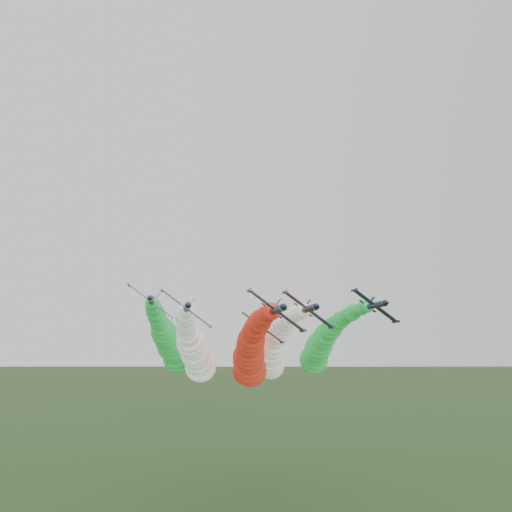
# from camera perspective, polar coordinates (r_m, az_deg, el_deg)

# --- Properties ---
(jet_lead) EXTENTS (14.50, 72.96, 18.71)m
(jet_lead) POSITION_cam_1_polar(r_m,az_deg,el_deg) (119.19, -0.61, -11.35)
(jet_lead) COLOR black
(jet_lead) RESTS_ON ground
(jet_inner_left) EXTENTS (14.60, 73.07, 18.81)m
(jet_inner_left) POSITION_cam_1_polar(r_m,az_deg,el_deg) (126.74, -6.98, -10.85)
(jet_inner_left) COLOR black
(jet_inner_left) RESTS_ON ground
(jet_inner_right) EXTENTS (14.05, 72.51, 18.25)m
(jet_inner_right) POSITION_cam_1_polar(r_m,az_deg,el_deg) (129.16, 2.03, -10.79)
(jet_inner_right) COLOR black
(jet_inner_right) RESTS_ON ground
(jet_outer_left) EXTENTS (14.70, 73.16, 18.90)m
(jet_outer_left) POSITION_cam_1_polar(r_m,az_deg,el_deg) (138.13, -9.73, -9.93)
(jet_outer_left) COLOR black
(jet_outer_left) RESTS_ON ground
(jet_outer_right) EXTENTS (14.54, 73.00, 18.74)m
(jet_outer_right) POSITION_cam_1_polar(r_m,az_deg,el_deg) (140.94, 7.35, -10.26)
(jet_outer_right) COLOR black
(jet_outer_right) RESTS_ON ground
(jet_trail) EXTENTS (14.64, 73.10, 18.84)m
(jet_trail) POSITION_cam_1_polar(r_m,az_deg,el_deg) (146.82, -1.13, -11.75)
(jet_trail) COLOR black
(jet_trail) RESTS_ON ground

